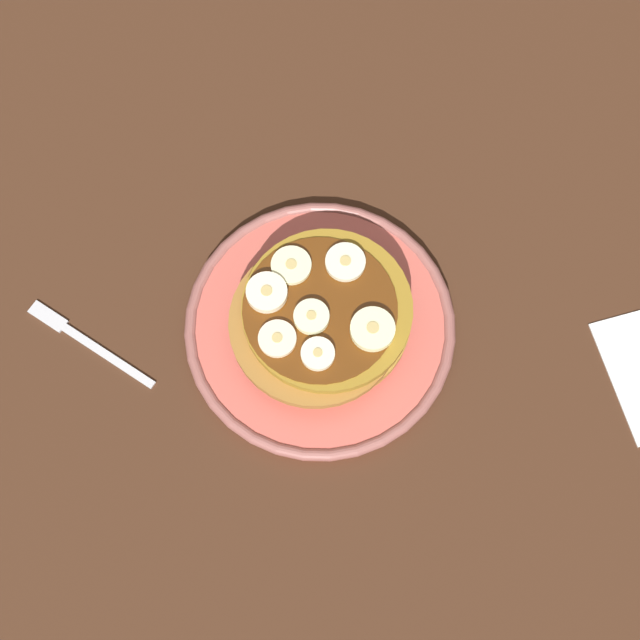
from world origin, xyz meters
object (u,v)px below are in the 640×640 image
(banana_slice_1, at_px, (372,329))
(banana_slice_4, at_px, (318,354))
(pancake_stack, at_px, (321,317))
(banana_slice_6, at_px, (291,266))
(fork, at_px, (84,340))
(banana_slice_2, at_px, (345,262))
(plate, at_px, (320,327))
(banana_slice_0, at_px, (311,317))
(banana_slice_3, at_px, (267,293))
(banana_slice_5, at_px, (277,339))

(banana_slice_1, relative_size, banana_slice_4, 1.33)
(pancake_stack, relative_size, banana_slice_1, 4.24)
(banana_slice_6, relative_size, fork, 0.32)
(banana_slice_2, distance_m, banana_slice_4, 0.08)
(pancake_stack, bearing_deg, banana_slice_2, 137.99)
(pancake_stack, xyz_separation_m, banana_slice_6, (-0.04, -0.01, 0.02))
(banana_slice_4, bearing_deg, plate, 161.92)
(banana_slice_0, bearing_deg, pancake_stack, 119.16)
(banana_slice_2, relative_size, fork, 0.31)
(banana_slice_0, bearing_deg, banana_slice_6, -175.10)
(banana_slice_1, distance_m, banana_slice_4, 0.05)
(banana_slice_0, height_order, banana_slice_6, banana_slice_0)
(pancake_stack, distance_m, banana_slice_4, 0.04)
(banana_slice_3, height_order, banana_slice_6, banana_slice_3)
(banana_slice_0, distance_m, banana_slice_2, 0.05)
(banana_slice_0, relative_size, banana_slice_3, 0.86)
(banana_slice_0, height_order, fork, banana_slice_0)
(pancake_stack, distance_m, banana_slice_6, 0.05)
(banana_slice_2, bearing_deg, banana_slice_4, -31.56)
(banana_slice_4, distance_m, fork, 0.21)
(banana_slice_0, xyz_separation_m, banana_slice_3, (-0.03, -0.03, 0.00))
(pancake_stack, distance_m, banana_slice_3, 0.05)
(banana_slice_0, height_order, banana_slice_1, same)
(banana_slice_1, xyz_separation_m, banana_slice_6, (-0.07, -0.05, -0.00))
(banana_slice_1, bearing_deg, banana_slice_2, -175.62)
(pancake_stack, bearing_deg, banana_slice_0, -60.84)
(pancake_stack, height_order, banana_slice_6, banana_slice_6)
(pancake_stack, xyz_separation_m, fork, (-0.05, -0.20, -0.03))
(banana_slice_3, distance_m, banana_slice_6, 0.03)
(plate, height_order, banana_slice_2, banana_slice_2)
(banana_slice_5, xyz_separation_m, fork, (-0.06, -0.16, -0.06))
(banana_slice_1, distance_m, banana_slice_3, 0.09)
(banana_slice_3, relative_size, banana_slice_6, 1.01)
(pancake_stack, distance_m, banana_slice_1, 0.05)
(banana_slice_2, relative_size, banana_slice_5, 1.08)
(banana_slice_1, xyz_separation_m, fork, (-0.07, -0.23, -0.06))
(banana_slice_3, height_order, banana_slice_5, banana_slice_3)
(banana_slice_0, height_order, banana_slice_5, banana_slice_0)
(banana_slice_3, xyz_separation_m, banana_slice_6, (-0.02, 0.02, -0.00))
(banana_slice_3, height_order, banana_slice_4, banana_slice_3)
(banana_slice_5, xyz_separation_m, banana_slice_6, (-0.06, 0.03, -0.00))
(banana_slice_1, bearing_deg, pancake_stack, -129.62)
(banana_slice_1, xyz_separation_m, banana_slice_4, (0.01, -0.05, -0.00))
(banana_slice_5, height_order, fork, banana_slice_5)
(banana_slice_1, bearing_deg, plate, -129.81)
(banana_slice_1, distance_m, banana_slice_6, 0.08)
(banana_slice_5, distance_m, banana_slice_6, 0.06)
(banana_slice_2, height_order, fork, banana_slice_2)
(banana_slice_2, bearing_deg, banana_slice_6, -101.97)
(banana_slice_2, bearing_deg, banana_slice_1, 4.38)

